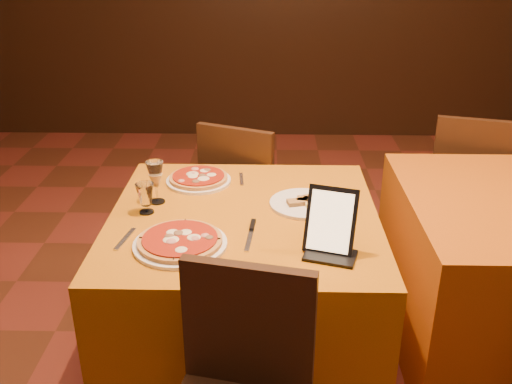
{
  "coord_description": "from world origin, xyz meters",
  "views": [
    {
      "loc": [
        -0.07,
        -1.83,
        1.8
      ],
      "look_at": [
        -0.12,
        0.24,
        0.86
      ],
      "focal_mm": 40.0,
      "sensor_mm": 36.0,
      "label": 1
    }
  ],
  "objects_px": {
    "pizza_far": "(199,179)",
    "wine_glass": "(156,182)",
    "water_glass": "(146,198)",
    "tablet": "(331,221)",
    "main_table": "(245,291)",
    "chair_side_far": "(465,184)",
    "pizza_near": "(180,242)",
    "chair_main_far": "(251,195)"
  },
  "relations": [
    {
      "from": "water_glass",
      "to": "pizza_near",
      "type": "bearing_deg",
      "value": -56.61
    },
    {
      "from": "chair_side_far",
      "to": "pizza_far",
      "type": "relative_size",
      "value": 3.04
    },
    {
      "from": "pizza_near",
      "to": "water_glass",
      "type": "height_order",
      "value": "water_glass"
    },
    {
      "from": "pizza_far",
      "to": "main_table",
      "type": "bearing_deg",
      "value": -55.42
    },
    {
      "from": "main_table",
      "to": "water_glass",
      "type": "relative_size",
      "value": 8.46
    },
    {
      "from": "pizza_near",
      "to": "tablet",
      "type": "xyz_separation_m",
      "value": [
        0.55,
        -0.02,
        0.1
      ]
    },
    {
      "from": "pizza_far",
      "to": "chair_side_far",
      "type": "bearing_deg",
      "value": 24.61
    },
    {
      "from": "main_table",
      "to": "chair_side_far",
      "type": "bearing_deg",
      "value": 38.6
    },
    {
      "from": "chair_side_far",
      "to": "tablet",
      "type": "relative_size",
      "value": 3.73
    },
    {
      "from": "pizza_near",
      "to": "wine_glass",
      "type": "xyz_separation_m",
      "value": [
        -0.15,
        0.37,
        0.08
      ]
    },
    {
      "from": "main_table",
      "to": "wine_glass",
      "type": "bearing_deg",
      "value": 164.32
    },
    {
      "from": "main_table",
      "to": "tablet",
      "type": "distance_m",
      "value": 0.65
    },
    {
      "from": "main_table",
      "to": "chair_side_far",
      "type": "distance_m",
      "value": 1.61
    },
    {
      "from": "water_glass",
      "to": "wine_glass",
      "type": "bearing_deg",
      "value": 75.23
    },
    {
      "from": "chair_main_far",
      "to": "wine_glass",
      "type": "bearing_deg",
      "value": 84.96
    },
    {
      "from": "chair_main_far",
      "to": "tablet",
      "type": "xyz_separation_m",
      "value": [
        0.32,
        -1.1,
        0.41
      ]
    },
    {
      "from": "wine_glass",
      "to": "tablet",
      "type": "relative_size",
      "value": 0.78
    },
    {
      "from": "water_glass",
      "to": "tablet",
      "type": "distance_m",
      "value": 0.78
    },
    {
      "from": "chair_main_far",
      "to": "chair_side_far",
      "type": "bearing_deg",
      "value": -149.03
    },
    {
      "from": "main_table",
      "to": "water_glass",
      "type": "bearing_deg",
      "value": 179.25
    },
    {
      "from": "main_table",
      "to": "tablet",
      "type": "relative_size",
      "value": 4.51
    },
    {
      "from": "main_table",
      "to": "chair_side_far",
      "type": "height_order",
      "value": "chair_side_far"
    },
    {
      "from": "tablet",
      "to": "wine_glass",
      "type": "bearing_deg",
      "value": 168.1
    },
    {
      "from": "chair_side_far",
      "to": "water_glass",
      "type": "xyz_separation_m",
      "value": [
        -1.66,
        -1.0,
        0.36
      ]
    },
    {
      "from": "pizza_near",
      "to": "pizza_far",
      "type": "height_order",
      "value": "same"
    },
    {
      "from": "main_table",
      "to": "pizza_far",
      "type": "height_order",
      "value": "pizza_far"
    },
    {
      "from": "pizza_near",
      "to": "water_glass",
      "type": "xyz_separation_m",
      "value": [
        -0.18,
        0.27,
        0.05
      ]
    },
    {
      "from": "tablet",
      "to": "chair_main_far",
      "type": "bearing_deg",
      "value": 123.4
    },
    {
      "from": "pizza_far",
      "to": "water_glass",
      "type": "bearing_deg",
      "value": -119.12
    },
    {
      "from": "pizza_far",
      "to": "tablet",
      "type": "bearing_deg",
      "value": -48.0
    },
    {
      "from": "wine_glass",
      "to": "pizza_far",
      "type": "bearing_deg",
      "value": 55.35
    },
    {
      "from": "pizza_far",
      "to": "wine_glass",
      "type": "xyz_separation_m",
      "value": [
        -0.15,
        -0.22,
        0.08
      ]
    },
    {
      "from": "main_table",
      "to": "wine_glass",
      "type": "height_order",
      "value": "wine_glass"
    },
    {
      "from": "chair_main_far",
      "to": "pizza_far",
      "type": "height_order",
      "value": "chair_main_far"
    },
    {
      "from": "wine_glass",
      "to": "water_glass",
      "type": "height_order",
      "value": "wine_glass"
    },
    {
      "from": "chair_main_far",
      "to": "tablet",
      "type": "bearing_deg",
      "value": 128.97
    },
    {
      "from": "pizza_far",
      "to": "wine_glass",
      "type": "relative_size",
      "value": 1.57
    },
    {
      "from": "pizza_near",
      "to": "tablet",
      "type": "bearing_deg",
      "value": -1.71
    },
    {
      "from": "chair_side_far",
      "to": "pizza_near",
      "type": "relative_size",
      "value": 2.62
    },
    {
      "from": "pizza_far",
      "to": "wine_glass",
      "type": "bearing_deg",
      "value": -124.65
    },
    {
      "from": "wine_glass",
      "to": "water_glass",
      "type": "distance_m",
      "value": 0.11
    },
    {
      "from": "tablet",
      "to": "main_table",
      "type": "bearing_deg",
      "value": 155.96
    }
  ]
}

